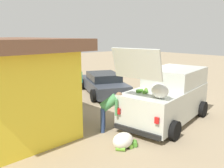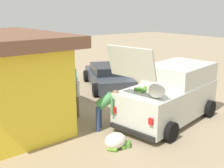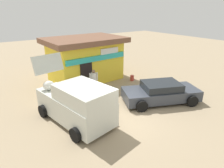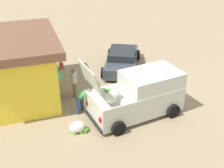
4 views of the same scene
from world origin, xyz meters
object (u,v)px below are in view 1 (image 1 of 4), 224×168
at_px(parked_sedan, 104,84).
at_px(unloaded_banana_pile, 123,141).
at_px(storefront_bar, 1,84).
at_px(customer_bending, 109,107).
at_px(paint_bucket, 35,98).
at_px(vendor_standing, 78,97).
at_px(delivery_van, 168,96).

relative_size(parked_sedan, unloaded_banana_pile, 5.44).
relative_size(storefront_bar, parked_sedan, 1.23).
distance_m(customer_bending, paint_bucket, 5.34).
relative_size(customer_bending, unloaded_banana_pile, 1.61).
xyz_separation_m(storefront_bar, paint_bucket, (2.77, -2.31, -1.47)).
relative_size(storefront_bar, vendor_standing, 3.72).
distance_m(storefront_bar, unloaded_banana_pile, 4.62).
relative_size(storefront_bar, unloaded_banana_pile, 6.67).
relative_size(unloaded_banana_pile, paint_bucket, 2.11).
bearing_deg(delivery_van, unloaded_banana_pile, 100.98).
relative_size(storefront_bar, delivery_van, 1.24).
distance_m(delivery_van, customer_bending, 2.56).
distance_m(storefront_bar, delivery_van, 6.15).
bearing_deg(storefront_bar, delivery_van, -121.45).
bearing_deg(parked_sedan, delivery_van, 170.85).
relative_size(vendor_standing, customer_bending, 1.11).
distance_m(delivery_van, paint_bucket, 6.69).
distance_m(storefront_bar, paint_bucket, 3.89).
bearing_deg(unloaded_banana_pile, customer_bending, -22.07).
bearing_deg(delivery_van, customer_bending, 74.38).
bearing_deg(paint_bucket, parked_sedan, -104.23).
xyz_separation_m(storefront_bar, parked_sedan, (1.83, -6.03, -1.09)).
bearing_deg(delivery_van, storefront_bar, 58.55).
height_order(customer_bending, unloaded_banana_pile, customer_bending).
relative_size(delivery_van, unloaded_banana_pile, 5.39).
height_order(parked_sedan, unloaded_banana_pile, parked_sedan).
bearing_deg(parked_sedan, unloaded_banana_pile, 145.94).
distance_m(customer_bending, unloaded_banana_pile, 1.52).
height_order(vendor_standing, customer_bending, vendor_standing).
distance_m(vendor_standing, customer_bending, 1.75).
relative_size(delivery_van, paint_bucket, 11.37).
xyz_separation_m(delivery_van, unloaded_banana_pile, (-0.58, 2.98, -0.78)).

